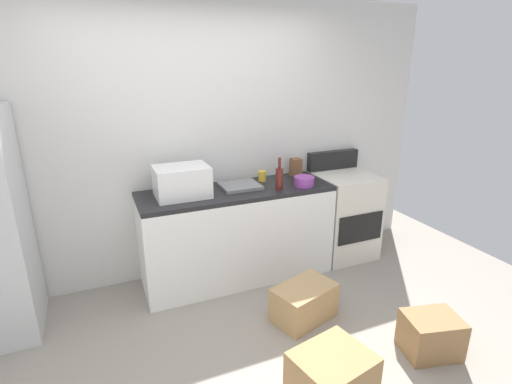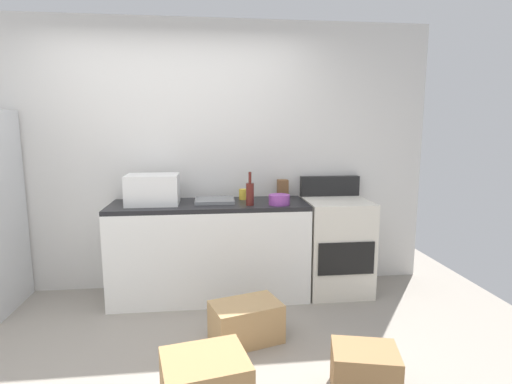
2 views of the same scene
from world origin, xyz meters
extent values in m
plane|color=gray|center=(0.00, 0.00, 0.00)|extent=(6.00, 6.00, 0.00)
cube|color=silver|center=(0.00, 1.55, 1.30)|extent=(5.00, 0.10, 2.60)
cube|color=white|center=(0.30, 1.20, 0.43)|extent=(1.80, 0.60, 0.86)
cube|color=black|center=(0.30, 1.20, 0.88)|extent=(1.80, 0.60, 0.04)
cube|color=silver|center=(1.52, 1.20, 0.45)|extent=(0.60, 0.60, 0.90)
cube|color=black|center=(1.52, 0.90, 0.42)|extent=(0.52, 0.02, 0.30)
cube|color=black|center=(1.52, 1.46, 1.00)|extent=(0.60, 0.08, 0.20)
cube|color=white|center=(-0.20, 1.20, 1.04)|extent=(0.46, 0.34, 0.27)
cube|color=slate|center=(0.35, 1.24, 0.92)|extent=(0.36, 0.32, 0.03)
cylinder|color=#591E19|center=(0.66, 1.04, 1.00)|extent=(0.07, 0.07, 0.20)
cylinder|color=#591E19|center=(0.66, 1.04, 1.15)|extent=(0.03, 0.03, 0.10)
cylinder|color=gold|center=(0.63, 1.35, 0.95)|extent=(0.08, 0.08, 0.10)
cube|color=brown|center=(1.02, 1.39, 0.99)|extent=(0.10, 0.10, 0.18)
cylinder|color=purple|center=(0.93, 1.05, 0.95)|extent=(0.19, 0.19, 0.09)
cube|color=tan|center=(0.56, 0.35, 0.15)|extent=(0.58, 0.46, 0.29)
cube|color=#A37A4C|center=(0.27, -0.50, 0.19)|extent=(0.51, 0.46, 0.39)
cube|color=olive|center=(1.20, -0.37, 0.15)|extent=(0.44, 0.38, 0.30)
camera|label=1|loc=(-0.88, -2.03, 2.02)|focal=27.40mm
camera|label=2|loc=(0.31, -2.46, 1.59)|focal=28.21mm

